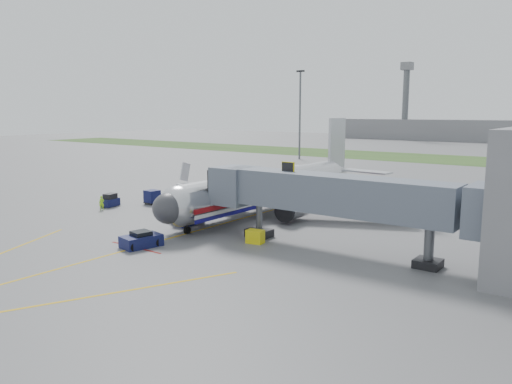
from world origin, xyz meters
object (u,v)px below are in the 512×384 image
Objects in this scene: pushback_tug at (141,240)px; ramp_worker at (102,203)px; belt_loader at (189,219)px; airliner at (270,188)px; baggage_tug at (110,201)px.

ramp_worker reaches higher than pushback_tug.
belt_loader is at bearing -38.75° from ramp_worker.
belt_loader is (-2.51, -10.40, -2.16)m from airliner.
airliner is 14.86× the size of baggage_tug.
airliner reaches higher than belt_loader.
baggage_tug is at bearing 150.06° from pushback_tug.
baggage_tug is at bearing 174.89° from belt_loader.
ramp_worker is (-15.59, -11.07, -1.84)m from airliner.
airliner is at bearing 28.89° from baggage_tug.
baggage_tug is 14.12m from belt_loader.
airliner is at bearing -6.31° from ramp_worker.
baggage_tug is (-16.57, -9.14, -1.96)m from airliner.
baggage_tug is 1.49× the size of ramp_worker.
baggage_tug is at bearing 75.13° from ramp_worker.
ramp_worker is at bearing -144.62° from airliner.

